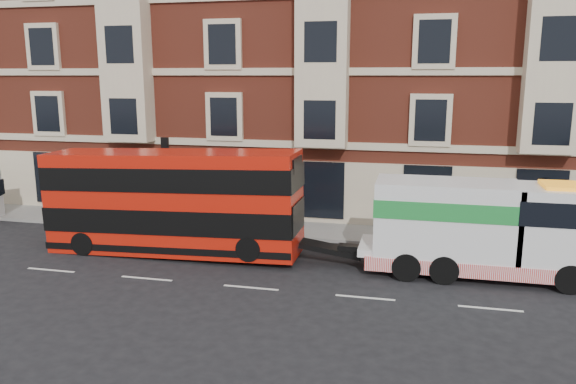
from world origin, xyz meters
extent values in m
plane|color=black|center=(0.00, 0.00, 0.00)|extent=(120.00, 120.00, 0.00)
cube|color=slate|center=(0.00, 7.50, 0.07)|extent=(90.00, 3.00, 0.15)
cube|color=brown|center=(0.50, 15.00, 9.00)|extent=(45.00, 12.00, 18.00)
cylinder|color=black|center=(-6.00, 6.20, 2.15)|extent=(0.14, 0.14, 4.00)
cube|color=black|center=(-6.00, 6.20, 4.25)|extent=(0.35, 0.15, 0.50)
cube|color=red|center=(-4.26, 3.04, 2.22)|extent=(10.56, 2.36, 4.15)
cube|color=black|center=(-4.26, 3.04, 1.60)|extent=(10.60, 2.42, 0.99)
cube|color=black|center=(-4.26, 3.04, 3.30)|extent=(10.60, 2.42, 0.94)
cylinder|color=black|center=(-7.84, 1.98, 0.49)|extent=(0.98, 0.30, 0.98)
cylinder|color=black|center=(-7.84, 4.11, 0.49)|extent=(0.98, 0.30, 0.98)
cylinder|color=black|center=(-0.68, 1.98, 0.77)|extent=(0.98, 0.30, 0.98)
cylinder|color=black|center=(-0.68, 4.11, 0.77)|extent=(0.98, 0.30, 0.98)
cube|color=silver|center=(7.74, 3.04, 0.90)|extent=(8.48, 2.17, 0.28)
cube|color=silver|center=(10.47, 3.04, 2.12)|extent=(3.02, 2.36, 2.73)
cube|color=silver|center=(6.61, 3.04, 2.17)|extent=(5.09, 2.36, 2.73)
cube|color=#1C8233|center=(6.61, 3.04, 2.64)|extent=(5.14, 2.40, 0.66)
cube|color=red|center=(7.55, 3.04, 0.57)|extent=(7.54, 2.42, 0.52)
cylinder|color=black|center=(10.76, 1.98, 0.52)|extent=(1.04, 0.33, 1.04)
cylinder|color=black|center=(10.76, 4.11, 0.52)|extent=(1.04, 0.33, 1.04)
cylinder|color=black|center=(6.61, 1.98, 0.52)|extent=(1.04, 0.38, 1.04)
cylinder|color=black|center=(6.61, 4.11, 0.52)|extent=(1.04, 0.38, 1.04)
cylinder|color=black|center=(5.29, 1.98, 0.52)|extent=(1.04, 0.38, 1.04)
cylinder|color=black|center=(5.29, 4.11, 0.52)|extent=(1.04, 0.38, 1.04)
imported|color=#1F1B37|center=(-13.22, 7.68, 0.96)|extent=(0.70, 0.64, 1.62)
camera|label=1|loc=(5.49, -17.84, 7.32)|focal=35.00mm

